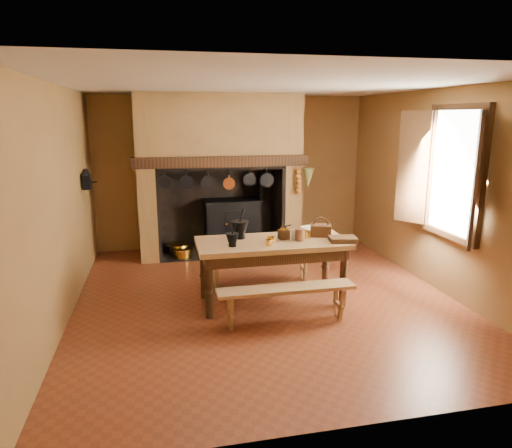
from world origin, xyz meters
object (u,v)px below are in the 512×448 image
Objects in this scene: iron_range at (233,224)px; work_table at (272,250)px; bench_front at (286,296)px; wicker_basket at (321,230)px; mixing_bowl at (312,230)px; coffee_grinder at (284,234)px.

iron_range reaches higher than work_table.
bench_front is (0.00, -0.68, -0.37)m from work_table.
wicker_basket is at bearing 48.16° from bench_front.
bench_front is 1.29m from mixing_bowl.
work_table is at bearing -175.70° from coffee_grinder.
bench_front is 5.67× the size of mixing_bowl.
iron_range is 0.97× the size of bench_front.
iron_range reaches higher than wicker_basket.
wicker_basket is at bearing 7.59° from work_table.
mixing_bowl is (0.64, 0.98, 0.54)m from bench_front.
iron_range is 8.29× the size of coffee_grinder.
wicker_basket reaches higher than mixing_bowl.
iron_range is 2.44m from mixing_bowl.
iron_range is at bearing 126.24° from wicker_basket.
mixing_bowl is at bearing 25.32° from work_table.
wicker_basket is (0.69, 0.77, 0.59)m from bench_front.
coffee_grinder is 0.66× the size of mixing_bowl.
mixing_bowl is (0.74, -2.29, 0.40)m from iron_range.
wicker_basket is at bearing -76.58° from mixing_bowl.
wicker_basket reaches higher than coffee_grinder.
iron_range reaches higher than bench_front.
coffee_grinder is 0.60× the size of wicker_basket.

